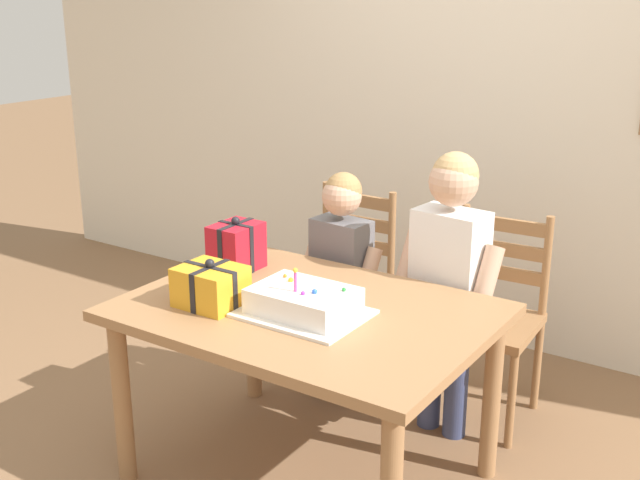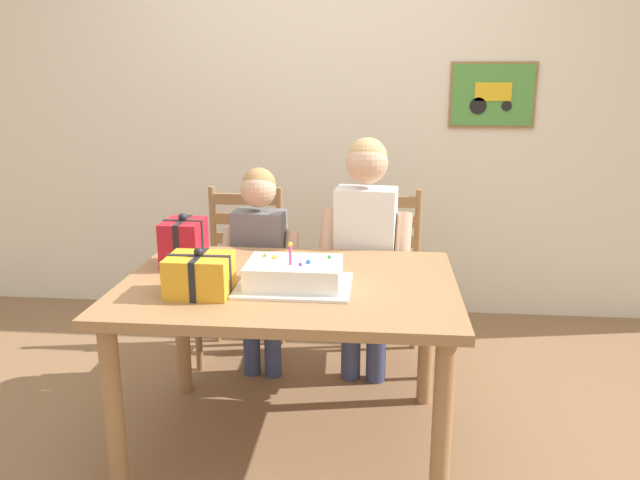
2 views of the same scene
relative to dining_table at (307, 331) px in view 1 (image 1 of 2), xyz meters
The scene contains 10 objects.
ground_plane 0.63m from the dining_table, ahead, with size 20.00×20.00×0.00m, color #846042.
back_wall 1.78m from the dining_table, 89.87° to the left, with size 6.40×0.11×2.60m.
dining_table is the anchor object (origin of this frame).
birthday_cake 0.16m from the dining_table, 65.27° to the right, with size 0.44×0.34×0.19m.
gift_box_red_large 0.40m from the dining_table, 149.95° to the right, with size 0.24×0.20×0.18m.
gift_box_beside_cake 0.55m from the dining_table, 159.61° to the left, with size 0.17×0.21×0.23m.
chair_left 0.96m from the dining_table, 114.12° to the left, with size 0.42×0.42×0.92m.
chair_right 0.96m from the dining_table, 66.02° to the left, with size 0.44×0.44×0.92m.
child_older 0.69m from the dining_table, 64.60° to the left, with size 0.46×0.27×1.24m.
child_younger 0.65m from the dining_table, 111.04° to the left, with size 0.40×0.24×1.09m.
Camera 1 is at (1.55, -2.25, 1.86)m, focal length 44.70 mm.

